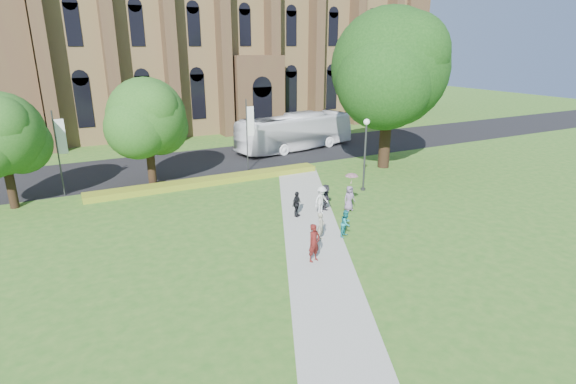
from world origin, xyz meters
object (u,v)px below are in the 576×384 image
pedestrian_0 (314,243)px  large_tree (390,68)px  streetlamp (365,146)px  tour_coach (295,132)px

pedestrian_0 → large_tree: bearing=24.3°
streetlamp → tour_coach: (1.95, 14.06, -1.48)m
streetlamp → pedestrian_0: 12.40m
tour_coach → large_tree: bearing=-169.9°
pedestrian_0 → streetlamp: bearing=25.4°
streetlamp → tour_coach: size_ratio=0.41×
streetlamp → large_tree: size_ratio=0.40×
large_tree → pedestrian_0: size_ratio=6.85×
streetlamp → pedestrian_0: bearing=-137.9°
pedestrian_0 → tour_coach: bearing=47.0°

